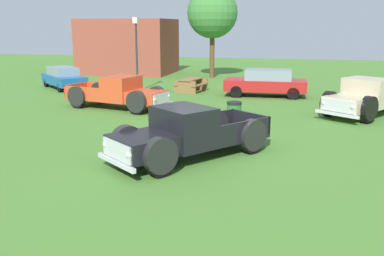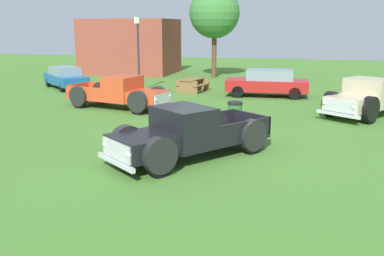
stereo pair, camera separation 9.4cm
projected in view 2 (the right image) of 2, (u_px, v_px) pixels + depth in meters
name	position (u px, v px, depth m)	size (l,w,h in m)	color
ground_plane	(205.00, 150.00, 13.75)	(80.00, 80.00, 0.00)	#477A2D
pickup_truck_foreground	(182.00, 135.00, 12.57)	(4.55, 5.15, 1.57)	black
pickup_truck_behind_left	(124.00, 93.00, 20.35)	(5.33, 2.93, 1.55)	#D14723
pickup_truck_behind_right	(367.00, 98.00, 18.75)	(4.63, 5.43, 1.63)	#C6B793
sedan_distant_a	(66.00, 77.00, 27.02)	(4.09, 3.90, 1.34)	#195699
sedan_distant_b	(268.00, 82.00, 23.92)	(4.52, 1.96, 1.49)	#B21E1E
lamp_post_near	(138.00, 52.00, 25.37)	(0.36, 0.36, 4.42)	#2D2D33
picnic_table	(193.00, 83.00, 25.68)	(1.83, 2.08, 0.78)	olive
trash_can	(235.00, 114.00, 16.97)	(0.59, 0.59, 0.95)	#2D6B2D
oak_tree_east	(215.00, 13.00, 31.77)	(3.75, 3.75, 6.66)	brown
brick_pavilion	(131.00, 46.00, 35.61)	(7.22, 5.34, 4.38)	brown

